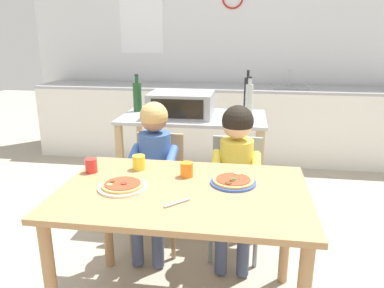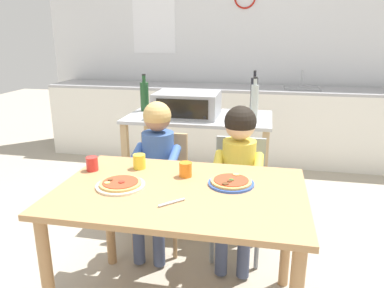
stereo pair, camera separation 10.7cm
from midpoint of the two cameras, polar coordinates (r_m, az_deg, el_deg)
The scene contains 19 objects.
ground_plane at distance 3.34m, azimuth 4.24°, elevation -10.27°, with size 12.45×12.45×0.00m, color #A89E8C.
back_wall_tiled at distance 4.89m, azimuth 7.60°, elevation 14.76°, with size 5.04×0.14×2.70m.
kitchen_counter at distance 4.61m, azimuth 6.84°, elevation 3.25°, with size 4.53×0.60×1.09m.
kitchen_island_cart at distance 3.09m, azimuth 2.09°, elevation -0.70°, with size 1.16×0.64×0.87m.
toaster_oven at distance 2.98m, azimuth 0.33°, elevation 6.14°, with size 0.50×0.40×0.19m.
bottle_dark_olive_oil at distance 3.20m, azimuth -6.35°, elevation 7.39°, with size 0.07×0.07×0.31m.
bottle_squat_spirits at distance 2.82m, azimuth 10.65°, elevation 6.27°, with size 0.06×0.06×0.34m.
bottle_brown_beer at distance 3.06m, azimuth 10.48°, elevation 7.25°, with size 0.06×0.06×0.36m.
dining_table at distance 1.95m, azimuth -0.19°, elevation -9.82°, with size 1.26×0.84×0.75m.
dining_chair_left at distance 2.71m, azimuth -3.57°, elevation -5.74°, with size 0.36×0.36×0.81m.
dining_chair_right at distance 2.62m, azimuth 8.32°, elevation -6.74°, with size 0.36×0.36×0.81m.
child_in_blue_striped_shirt at distance 2.53m, azimuth -4.35°, elevation -2.58°, with size 0.32×0.42×1.06m.
child_in_yellow_shirt at distance 2.43m, azimuth 8.36°, elevation -3.19°, with size 0.32×0.42×1.05m.
pizza_plate_cream at distance 1.95m, azimuth -9.38°, elevation -6.13°, with size 0.25×0.25×0.03m.
pizza_plate_blue_rimmed at distance 1.97m, azimuth 7.59°, elevation -5.85°, with size 0.24×0.24×0.03m.
drinking_cup_red at distance 2.20m, azimuth -13.74°, elevation -2.98°, with size 0.07×0.07×0.08m, color red.
drinking_cup_orange at distance 2.05m, azimuth 0.51°, elevation -3.94°, with size 0.07×0.07×0.08m, color orange.
drinking_cup_yellow at distance 2.18m, azimuth -6.70°, elevation -2.69°, with size 0.07×0.07×0.08m, color yellow.
serving_spoon at distance 1.75m, azimuth -1.32°, elevation -8.99°, with size 0.01×0.01×0.14m, color #B7BABF.
Camera 2 is at (0.41, -1.70, 1.52)m, focal length 34.73 mm.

